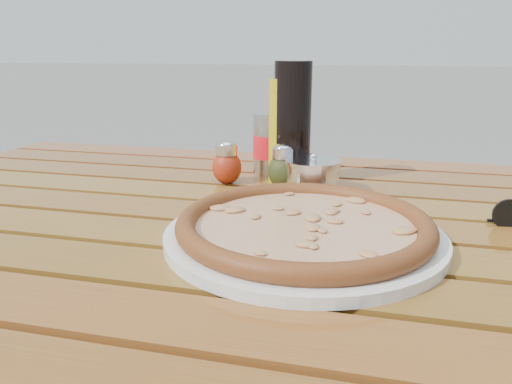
% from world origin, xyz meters
% --- Properties ---
extents(table, '(1.40, 0.90, 0.75)m').
position_xyz_m(table, '(0.00, -0.00, 0.67)').
color(table, '#3B210D').
rests_on(table, ground).
extents(plate, '(0.46, 0.46, 0.01)m').
position_xyz_m(plate, '(0.09, -0.09, 0.76)').
color(plate, silver).
rests_on(plate, table).
extents(pizza, '(0.44, 0.44, 0.03)m').
position_xyz_m(pizza, '(0.09, -0.09, 0.77)').
color(pizza, beige).
rests_on(pizza, plate).
extents(pepper_shaker, '(0.06, 0.06, 0.08)m').
position_xyz_m(pepper_shaker, '(-0.09, 0.17, 0.79)').
color(pepper_shaker, '#AA2D13').
rests_on(pepper_shaker, table).
extents(oregano_shaker, '(0.07, 0.07, 0.08)m').
position_xyz_m(oregano_shaker, '(0.01, 0.16, 0.79)').
color(oregano_shaker, '#363C18').
rests_on(oregano_shaker, table).
extents(dark_bottle, '(0.09, 0.09, 0.22)m').
position_xyz_m(dark_bottle, '(0.02, 0.19, 0.86)').
color(dark_bottle, black).
rests_on(dark_bottle, table).
extents(soda_can, '(0.08, 0.08, 0.12)m').
position_xyz_m(soda_can, '(-0.03, 0.26, 0.81)').
color(soda_can, '#B8B8BD').
rests_on(soda_can, table).
extents(olive_oil_cruet, '(0.06, 0.06, 0.21)m').
position_xyz_m(olive_oil_cruet, '(0.02, 0.19, 0.85)').
color(olive_oil_cruet, gold).
rests_on(olive_oil_cruet, table).
extents(parmesan_tin, '(0.12, 0.12, 0.07)m').
position_xyz_m(parmesan_tin, '(0.07, 0.14, 0.78)').
color(parmesan_tin, silver).
rests_on(parmesan_tin, table).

